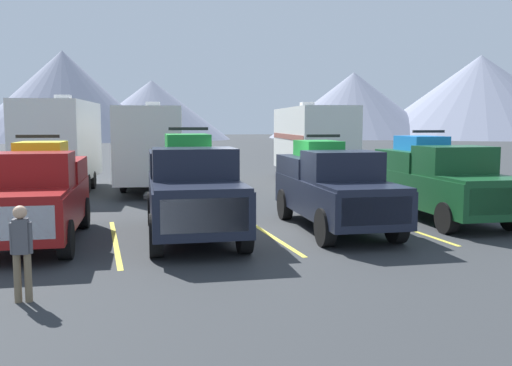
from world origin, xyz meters
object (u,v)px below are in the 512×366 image
at_px(camper_trailer_c, 312,140).
at_px(pickup_truck_b, 192,186).
at_px(pickup_truck_c, 332,186).
at_px(pickup_truck_d, 440,179).
at_px(camper_trailer_a, 60,141).
at_px(pickup_truck_a, 34,193).
at_px(person_a, 21,247).
at_px(camper_trailer_b, 152,143).

bearing_deg(camper_trailer_c, pickup_truck_b, -124.79).
distance_m(pickup_truck_c, pickup_truck_d, 3.69).
bearing_deg(camper_trailer_c, camper_trailer_a, -177.85).
xyz_separation_m(pickup_truck_b, camper_trailer_a, (-3.68, 10.61, 0.85)).
height_order(camper_trailer_a, camper_trailer_c, camper_trailer_a).
bearing_deg(pickup_truck_b, pickup_truck_d, 2.82).
relative_size(pickup_truck_b, camper_trailer_a, 0.78).
distance_m(pickup_truck_a, person_a, 4.84).
height_order(pickup_truck_d, camper_trailer_c, camper_trailer_c).
distance_m(camper_trailer_c, person_a, 19.14).
height_order(pickup_truck_d, person_a, pickup_truck_d).
xyz_separation_m(pickup_truck_b, camper_trailer_b, (0.05, 10.16, 0.73)).
relative_size(pickup_truck_b, camper_trailer_c, 0.64).
height_order(pickup_truck_b, camper_trailer_b, camper_trailer_b).
xyz_separation_m(pickup_truck_a, pickup_truck_b, (3.73, -0.34, 0.09)).
bearing_deg(pickup_truck_a, pickup_truck_c, -3.32).
bearing_deg(pickup_truck_a, pickup_truck_d, 0.15).
xyz_separation_m(pickup_truck_a, pickup_truck_c, (7.51, -0.44, -0.01)).
height_order(pickup_truck_c, camper_trailer_b, camper_trailer_b).
bearing_deg(pickup_truck_b, pickup_truck_c, -1.50).
relative_size(camper_trailer_b, person_a, 5.64).
bearing_deg(camper_trailer_a, camper_trailer_b, -6.99).
height_order(pickup_truck_d, camper_trailer_a, camper_trailer_a).
distance_m(pickup_truck_b, person_a, 5.68).
distance_m(camper_trailer_a, camper_trailer_b, 3.75).
bearing_deg(person_a, pickup_truck_d, 23.98).
distance_m(pickup_truck_a, camper_trailer_b, 10.55).
bearing_deg(camper_trailer_a, pickup_truck_a, -90.30).
bearing_deg(pickup_truck_d, camper_trailer_a, 137.33).
relative_size(pickup_truck_a, pickup_truck_c, 0.95).
height_order(pickup_truck_b, camper_trailer_a, camper_trailer_a).
height_order(pickup_truck_c, pickup_truck_d, pickup_truck_d).
bearing_deg(camper_trailer_a, pickup_truck_c, -55.16).
xyz_separation_m(pickup_truck_b, person_a, (-3.47, -4.49, -0.36)).
height_order(pickup_truck_a, camper_trailer_c, camper_trailer_c).
distance_m(pickup_truck_b, pickup_truck_d, 7.45).
bearing_deg(pickup_truck_b, camper_trailer_a, 109.10).
bearing_deg(pickup_truck_a, person_a, -86.92).
bearing_deg(camper_trailer_a, person_a, -89.22).
bearing_deg(camper_trailer_b, camper_trailer_a, 173.01).
bearing_deg(person_a, pickup_truck_b, 52.28).
bearing_deg(person_a, pickup_truck_c, 31.17).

